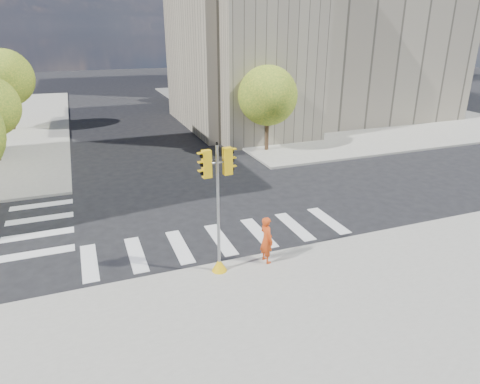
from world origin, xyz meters
The scene contains 11 objects.
ground centered at (0.00, 0.00, 0.00)m, with size 160.00×160.00×0.00m, color black.
sidewalk_far_right centered at (20.00, 26.00, 0.07)m, with size 28.00×40.00×0.15m, color gray.
civic_building centered at (15.59, 19.12, 7.26)m, with size 26.00×16.00×19.39m.
tree_lw_far centered at (-10.50, 24.00, 4.54)m, with size 4.80×4.80×6.95m.
tree_re_near centered at (7.50, 10.00, 4.05)m, with size 4.20×4.20×6.16m.
tree_re_mid centered at (7.50, 22.00, 4.35)m, with size 4.60×4.60×6.66m.
tree_re_far centered at (7.50, 34.00, 3.87)m, with size 4.00×4.00×5.88m.
lamp_near centered at (8.00, 14.00, 4.58)m, with size 0.35×0.18×8.11m.
lamp_far centered at (8.00, 28.00, 4.58)m, with size 0.35×0.18×8.11m.
traffic_signal centered at (-1.01, -4.60, 2.24)m, with size 1.07×0.56×4.90m.
photographer centered at (0.89, -4.60, 1.08)m, with size 0.68×0.44×1.86m, color #CF4213.
Camera 1 is at (-5.22, -17.69, 8.62)m, focal length 32.00 mm.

